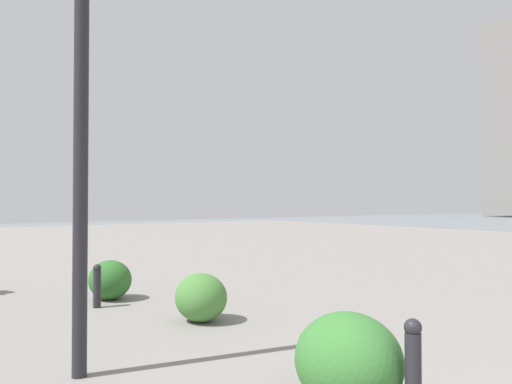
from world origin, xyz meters
The scene contains 6 objects.
lamppost centered at (4.37, 0.59, 2.74)m, with size 0.98×0.28×4.13m.
bollard_near centered at (1.80, -1.05, 0.42)m, with size 0.13×0.13×0.81m.
bollard_mid centered at (7.39, -0.56, 0.36)m, with size 0.13×0.13×0.69m.
shrub_low centered at (2.34, -0.93, 0.39)m, with size 0.91×0.82×0.78m.
shrub_round centered at (5.63, -1.44, 0.33)m, with size 0.79×0.71×0.67m.
shrub_wide centered at (7.92, -0.96, 0.34)m, with size 0.79×0.71×0.67m.
Camera 1 is at (-0.52, 2.03, 1.67)m, focal length 35.22 mm.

